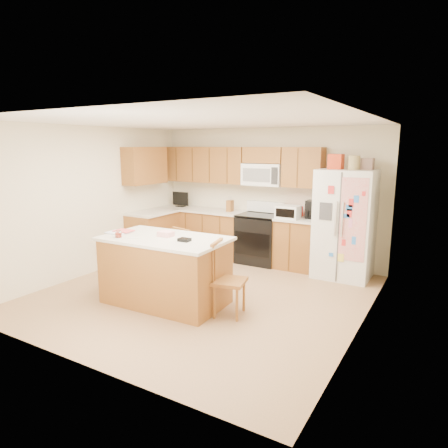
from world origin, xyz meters
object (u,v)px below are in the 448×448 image
Objects in this scene: windsor_chair_back at (189,258)px; refrigerator at (345,223)px; windsor_chair_right at (227,281)px; windsor_chair_left at (122,262)px; stove at (260,238)px; island at (165,270)px.

refrigerator is at bearing 40.55° from windsor_chair_back.
windsor_chair_back is 1.24m from windsor_chair_right.
windsor_chair_right reaches higher than windsor_chair_back.
windsor_chair_back is 0.97× the size of windsor_chair_right.
windsor_chair_left is 1.87m from windsor_chair_right.
stove is 1.63m from refrigerator.
stove is 1.16× the size of windsor_chair_right.
windsor_chair_left is (-2.77, -2.30, -0.50)m from refrigerator.
refrigerator is at bearing 68.73° from windsor_chair_right.
windsor_chair_left is at bearing -140.26° from refrigerator.
windsor_chair_right is at bearing -111.27° from refrigerator.
island is at bearing -81.06° from windsor_chair_back.
stove is 0.55× the size of refrigerator.
stove is 2.48m from island.
windsor_chair_right is (0.95, 0.08, -0.01)m from island.
island reaches higher than windsor_chair_right.
refrigerator is 2.28× the size of windsor_chair_left.
island is 1.89× the size of windsor_chair_back.
windsor_chair_right is at bearing -74.34° from stove.
windsor_chair_right is (0.67, -2.38, -0.01)m from stove.
stove reaches higher than windsor_chair_left.
windsor_chair_left is at bearing -116.85° from stove.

